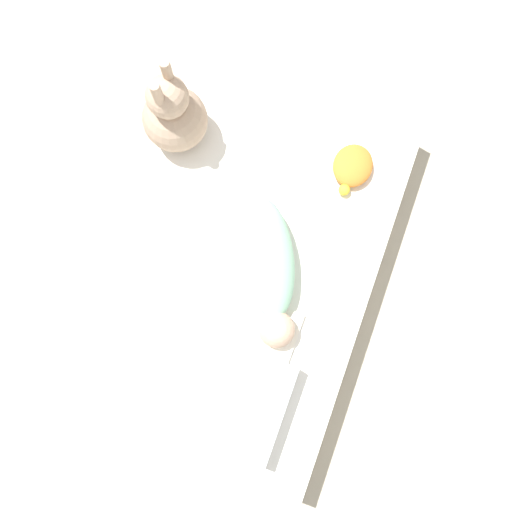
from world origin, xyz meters
TOP-DOWN VIEW (x-y plane):
  - ground_plane at (0.00, 0.00)m, footprint 12.00×12.00m
  - bed_mattress at (0.00, 0.00)m, footprint 1.43×0.89m
  - burp_cloth at (0.24, 0.19)m, footprint 0.23×0.15m
  - swaddled_baby at (0.02, 0.10)m, footprint 0.49×0.33m
  - pillow at (0.45, 0.14)m, footprint 0.32×0.31m
  - bunny_plush at (-0.34, -0.37)m, footprint 0.22×0.22m
  - turtle_plush at (-0.42, 0.24)m, footprint 0.19×0.14m

SIDE VIEW (x-z plane):
  - ground_plane at x=0.00m, z-range 0.00..0.00m
  - bed_mattress at x=0.00m, z-range 0.00..0.24m
  - burp_cloth at x=0.24m, z-range 0.24..0.26m
  - turtle_plush at x=-0.42m, z-range 0.24..0.30m
  - pillow at x=0.45m, z-range 0.24..0.35m
  - swaddled_baby at x=0.02m, z-range 0.23..0.38m
  - bunny_plush at x=-0.34m, z-range 0.18..0.58m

